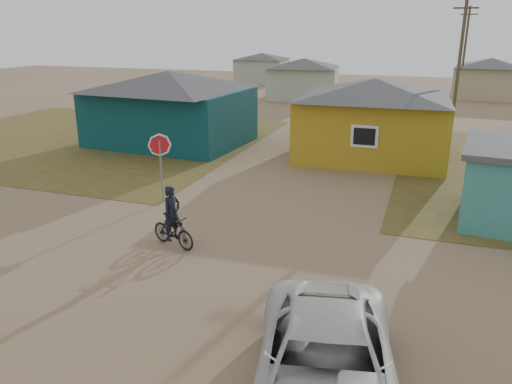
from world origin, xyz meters
TOP-DOWN VIEW (x-y plane):
  - ground at (0.00, 0.00)m, footprint 120.00×120.00m
  - grass_nw at (-14.00, 13.00)m, footprint 20.00×18.00m
  - house_teal at (-8.50, 13.50)m, footprint 8.93×7.08m
  - house_yellow at (2.50, 14.00)m, footprint 7.72×6.76m
  - house_pale_west at (-6.00, 34.00)m, footprint 7.04×6.15m
  - house_beige_east at (10.00, 40.00)m, footprint 6.95×6.05m
  - house_pale_north at (-14.00, 46.00)m, footprint 6.28×5.81m
  - utility_pole_near at (6.50, 22.00)m, footprint 1.40×0.20m
  - utility_pole_far at (7.50, 38.00)m, footprint 1.40×0.20m
  - stop_sign at (-4.03, 4.49)m, footprint 0.84×0.19m
  - cyclist at (-1.73, 1.02)m, footprint 1.72×0.98m
  - vehicle at (3.88, -4.02)m, footprint 3.48×5.73m

SIDE VIEW (x-z plane):
  - ground at x=0.00m, z-range 0.00..0.00m
  - grass_nw at x=-14.00m, z-range 0.00..0.01m
  - cyclist at x=-1.73m, z-range -0.25..1.62m
  - vehicle at x=3.88m, z-range 0.00..1.49m
  - house_pale_north at x=-14.00m, z-range 0.05..3.45m
  - house_pale_west at x=-6.00m, z-range 0.06..3.66m
  - house_beige_east at x=10.00m, z-range 0.06..3.66m
  - stop_sign at x=-4.03m, z-range 0.60..3.20m
  - house_yellow at x=2.50m, z-range 0.05..3.95m
  - house_teal at x=-8.50m, z-range 0.05..4.05m
  - utility_pole_near at x=6.50m, z-range 0.14..8.14m
  - utility_pole_far at x=7.50m, z-range 0.14..8.14m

